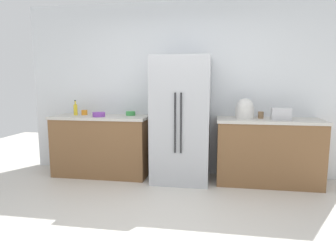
# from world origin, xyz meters

# --- Properties ---
(ground_plane) EXTENTS (10.06, 10.06, 0.00)m
(ground_plane) POSITION_xyz_m (0.00, 0.00, 0.00)
(ground_plane) COLOR beige
(kitchen_back_panel) EXTENTS (5.03, 0.10, 2.66)m
(kitchen_back_panel) POSITION_xyz_m (0.00, 1.97, 1.33)
(kitchen_back_panel) COLOR silver
(kitchen_back_panel) RESTS_ON ground_plane
(counter_left) EXTENTS (1.48, 0.62, 0.93)m
(counter_left) POSITION_xyz_m (-1.23, 1.61, 0.47)
(counter_left) COLOR brown
(counter_left) RESTS_ON ground_plane
(counter_right) EXTENTS (1.45, 0.62, 0.93)m
(counter_right) POSITION_xyz_m (1.27, 1.61, 0.47)
(counter_right) COLOR brown
(counter_right) RESTS_ON ground_plane
(refrigerator) EXTENTS (0.82, 0.72, 1.81)m
(refrigerator) POSITION_xyz_m (0.03, 1.55, 0.90)
(refrigerator) COLOR #B2B5BA
(refrigerator) RESTS_ON ground_plane
(toaster) EXTENTS (0.25, 0.15, 0.17)m
(toaster) POSITION_xyz_m (1.40, 1.52, 1.02)
(toaster) COLOR silver
(toaster) RESTS_ON counter_right
(rice_cooker) EXTENTS (0.26, 0.26, 0.29)m
(rice_cooker) POSITION_xyz_m (0.93, 1.64, 1.06)
(rice_cooker) COLOR silver
(rice_cooker) RESTS_ON counter_right
(bottle_a) EXTENTS (0.06, 0.06, 0.24)m
(bottle_a) POSITION_xyz_m (-1.66, 1.64, 1.02)
(bottle_a) COLOR yellow
(bottle_a) RESTS_ON counter_left
(cup_a) EXTENTS (0.08, 0.08, 0.10)m
(cup_a) POSITION_xyz_m (1.16, 1.67, 0.98)
(cup_a) COLOR brown
(cup_a) RESTS_ON counter_right
(cup_b) EXTENTS (0.09, 0.09, 0.08)m
(cup_b) POSITION_xyz_m (-1.54, 1.71, 0.97)
(cup_b) COLOR orange
(cup_b) RESTS_ON counter_left
(bowl_a) EXTENTS (0.15, 0.15, 0.06)m
(bowl_a) POSITION_xyz_m (-0.79, 1.74, 0.96)
(bowl_a) COLOR green
(bowl_a) RESTS_ON counter_left
(bowl_b) EXTENTS (0.19, 0.19, 0.07)m
(bowl_b) POSITION_xyz_m (-1.21, 1.50, 0.97)
(bowl_b) COLOR purple
(bowl_b) RESTS_ON counter_left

